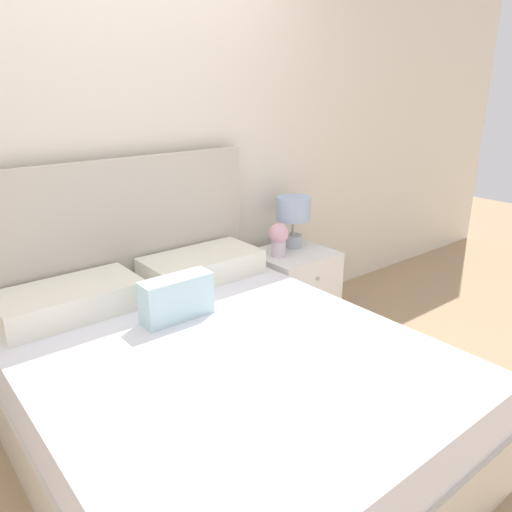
# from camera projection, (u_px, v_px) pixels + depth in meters

# --- Properties ---
(ground_plane) EXTENTS (12.00, 12.00, 0.00)m
(ground_plane) POSITION_uv_depth(u_px,v_px,m) (130.00, 361.00, 3.06)
(ground_plane) COLOR tan
(wall_back) EXTENTS (8.00, 0.06, 2.60)m
(wall_back) POSITION_uv_depth(u_px,v_px,m) (104.00, 145.00, 2.68)
(wall_back) COLOR silver
(wall_back) RESTS_ON ground_plane
(bed) EXTENTS (1.63, 1.96, 1.24)m
(bed) POSITION_uv_depth(u_px,v_px,m) (211.00, 385.00, 2.30)
(bed) COLOR beige
(bed) RESTS_ON ground_plane
(nightstand) EXTENTS (0.51, 0.48, 0.54)m
(nightstand) POSITION_uv_depth(u_px,v_px,m) (292.00, 289.00, 3.45)
(nightstand) COLOR white
(nightstand) RESTS_ON ground_plane
(table_lamp) EXTENTS (0.23, 0.23, 0.35)m
(table_lamp) POSITION_uv_depth(u_px,v_px,m) (293.00, 213.00, 3.39)
(table_lamp) COLOR #A8B2BC
(table_lamp) RESTS_ON nightstand
(flower_vase) EXTENTS (0.13, 0.13, 0.22)m
(flower_vase) POSITION_uv_depth(u_px,v_px,m) (279.00, 238.00, 3.24)
(flower_vase) COLOR silver
(flower_vase) RESTS_ON nightstand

